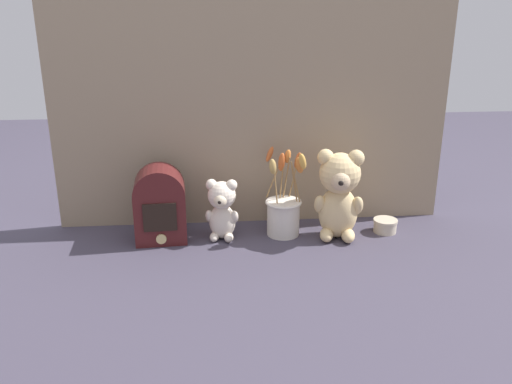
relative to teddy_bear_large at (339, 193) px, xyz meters
The scene contains 7 objects.
ground_plane 0.31m from the teddy_bear_large, behind, with size 4.00×4.00×0.00m, color #3D3847.
backdrop_wall 0.40m from the teddy_bear_large, 147.49° to the left, with size 1.34×0.02×0.78m.
teddy_bear_large is the anchor object (origin of this frame).
teddy_bear_medium 0.38m from the teddy_bear_large, behind, with size 0.11×0.10×0.21m.
flower_vase 0.19m from the teddy_bear_large, 167.10° to the left, with size 0.13×0.17×0.30m.
vintage_radio 0.58m from the teddy_bear_large, behind, with size 0.17×0.14×0.25m.
decorative_tin_tall 0.22m from the teddy_bear_large, ahead, with size 0.08×0.08×0.05m.
Camera 1 is at (-0.14, -1.63, 0.75)m, focal length 38.00 mm.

